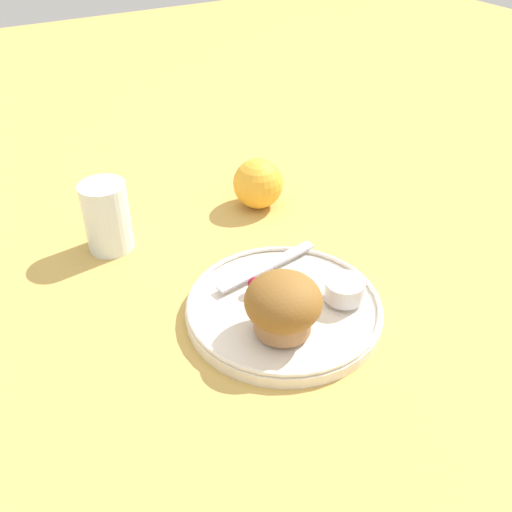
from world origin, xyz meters
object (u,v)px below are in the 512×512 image
Objects in this scene: muffin at (283,305)px; juice_glass at (107,217)px; butter_knife at (267,266)px; orange_fruit at (258,184)px.

juice_glass reaches higher than muffin.
butter_knife is 2.00× the size of orange_fruit.
juice_glass is at bearing 111.00° from muffin.
muffin is 0.30m from orange_fruit.
orange_fruit is at bearing 64.99° from muffin.
muffin is 0.12m from butter_knife.
muffin is 0.29m from juice_glass.
juice_glass is at bearing 121.61° from butter_knife.
butter_knife is at bearing -48.99° from juice_glass.
muffin is 0.87× the size of juice_glass.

